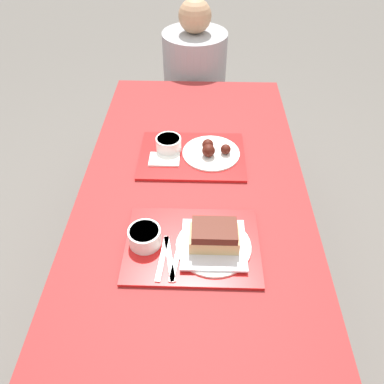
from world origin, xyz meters
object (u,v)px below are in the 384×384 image
bowl_coleslaw_near (145,236)px  brisket_sandwich_plate (214,240)px  tray_near (192,245)px  wings_plate_far (211,151)px  person_seated_across (195,72)px  bowl_coleslaw_far (169,144)px  tray_far (192,156)px

bowl_coleslaw_near → brisket_sandwich_plate: (0.22, -0.01, 0.00)m
tray_near → wings_plate_far: (0.06, 0.47, 0.02)m
bowl_coleslaw_near → person_seated_across: bearing=84.7°
bowl_coleslaw_far → person_seated_across: person_seated_across is taller
tray_near → wings_plate_far: bearing=82.2°
tray_far → person_seated_across: bearing=90.7°
person_seated_across → wings_plate_far: bearing=-84.1°
bowl_coleslaw_far → wings_plate_far: (0.17, -0.02, -0.02)m
wings_plate_far → person_seated_across: size_ratio=0.34×
bowl_coleslaw_near → bowl_coleslaw_far: bearing=85.5°
brisket_sandwich_plate → bowl_coleslaw_near: bearing=177.5°
tray_far → wings_plate_far: 0.08m
wings_plate_far → person_seated_across: 0.87m
tray_far → bowl_coleslaw_near: bearing=-106.3°
bowl_coleslaw_near → person_seated_across: person_seated_across is taller
tray_far → wings_plate_far: size_ratio=1.83×
wings_plate_far → person_seated_across: bearing=95.9°
bowl_coleslaw_near → wings_plate_far: bearing=65.3°
brisket_sandwich_plate → bowl_coleslaw_far: brisket_sandwich_plate is taller
bowl_coleslaw_near → person_seated_across: size_ratio=0.15×
brisket_sandwich_plate → person_seated_across: bearing=93.9°
tray_far → brisket_sandwich_plate: bearing=-80.1°
brisket_sandwich_plate → person_seated_across: size_ratio=0.35×
tray_far → person_seated_across: (-0.01, 0.87, -0.06)m
tray_far → brisket_sandwich_plate: size_ratio=1.79×
brisket_sandwich_plate → bowl_coleslaw_far: 0.53m
bowl_coleslaw_near → brisket_sandwich_plate: brisket_sandwich_plate is taller
tray_near → person_seated_across: 1.33m
wings_plate_far → bowl_coleslaw_near: bearing=-114.7°
tray_far → wings_plate_far: wings_plate_far is taller
tray_far → brisket_sandwich_plate: brisket_sandwich_plate is taller
tray_near → bowl_coleslaw_near: size_ratio=4.13×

